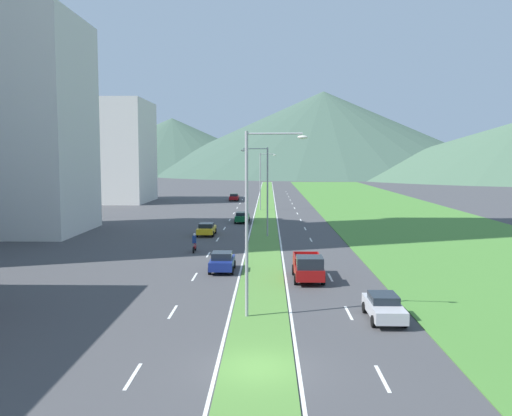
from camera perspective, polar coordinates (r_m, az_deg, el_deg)
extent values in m
plane|color=#424244|center=(24.56, 0.16, -16.18)|extent=(600.00, 600.00, 0.00)
cube|color=#518438|center=(83.34, 0.96, -0.94)|extent=(3.20, 240.00, 0.06)
cube|color=#477F33|center=(85.75, 14.87, -0.94)|extent=(24.00, 240.00, 0.06)
cube|color=silver|center=(24.33, -12.52, -16.50)|extent=(0.16, 2.80, 0.01)
cube|color=silver|center=(33.18, -8.54, -10.50)|extent=(0.16, 2.80, 0.01)
cube|color=silver|center=(42.33, -6.33, -7.03)|extent=(0.16, 2.80, 0.01)
cube|color=silver|center=(51.61, -4.93, -4.79)|extent=(0.16, 2.80, 0.01)
cube|color=silver|center=(60.98, -3.96, -3.24)|extent=(0.16, 2.80, 0.01)
cube|color=silver|center=(70.39, -3.25, -2.10)|extent=(0.16, 2.80, 0.01)
cube|color=silver|center=(79.82, -2.72, -1.23)|extent=(0.16, 2.80, 0.01)
cube|color=silver|center=(89.28, -2.29, -0.55)|extent=(0.16, 2.80, 0.01)
cube|color=silver|center=(98.75, -1.95, 0.01)|extent=(0.16, 2.80, 0.01)
cube|color=silver|center=(108.24, -1.66, 0.47)|extent=(0.16, 2.80, 0.01)
cube|color=silver|center=(117.73, -1.43, 0.85)|extent=(0.16, 2.80, 0.01)
cube|color=silver|center=(127.23, -1.23, 1.18)|extent=(0.16, 2.80, 0.01)
cube|color=silver|center=(136.73, -1.05, 1.46)|extent=(0.16, 2.80, 0.01)
cube|color=silver|center=(146.23, -0.90, 1.70)|extent=(0.16, 2.80, 0.01)
cube|color=silver|center=(24.14, 12.85, -16.69)|extent=(0.16, 2.80, 0.01)
cube|color=silver|center=(33.04, 9.49, -10.58)|extent=(0.16, 2.80, 0.01)
cube|color=silver|center=(42.22, 7.64, -7.08)|extent=(0.16, 2.80, 0.01)
cube|color=silver|center=(51.53, 6.46, -4.83)|extent=(0.16, 2.80, 0.01)
cube|color=silver|center=(60.90, 5.66, -3.27)|extent=(0.16, 2.80, 0.01)
cube|color=silver|center=(70.32, 5.07, -2.12)|extent=(0.16, 2.80, 0.01)
cube|color=silver|center=(79.77, 4.62, -1.25)|extent=(0.16, 2.80, 0.01)
cube|color=silver|center=(89.23, 4.26, -0.56)|extent=(0.16, 2.80, 0.01)
cube|color=silver|center=(98.71, 3.97, 0.00)|extent=(0.16, 2.80, 0.01)
cube|color=silver|center=(108.20, 3.74, 0.45)|extent=(0.16, 2.80, 0.01)
cube|color=silver|center=(117.69, 3.54, 0.84)|extent=(0.16, 2.80, 0.01)
cube|color=silver|center=(127.19, 3.37, 1.17)|extent=(0.16, 2.80, 0.01)
cube|color=silver|center=(136.70, 3.23, 1.45)|extent=(0.16, 2.80, 0.01)
cube|color=silver|center=(146.20, 3.10, 1.69)|extent=(0.16, 2.80, 0.01)
cube|color=silver|center=(83.37, -0.24, -0.95)|extent=(0.16, 240.00, 0.01)
cube|color=silver|center=(83.36, 2.17, -0.96)|extent=(0.16, 240.00, 0.01)
cube|color=silver|center=(71.65, -23.09, 7.77)|extent=(14.51, 14.51, 25.34)
cylinder|color=beige|center=(73.75, -23.50, 18.83)|extent=(7.94, 7.94, 3.02)
cube|color=silver|center=(116.27, -15.13, 5.61)|extent=(17.15, 17.15, 20.27)
cone|color=#3D5647|center=(323.77, -8.59, 6.34)|extent=(142.18, 142.18, 31.38)
cone|color=#3D5647|center=(309.27, 6.91, 7.67)|extent=(200.92, 200.92, 44.91)
cylinder|color=#99999E|center=(30.76, -0.96, -1.80)|extent=(0.18, 0.18, 10.40)
cylinder|color=#99999E|center=(30.42, 1.91, 7.64)|extent=(3.05, 0.33, 0.10)
ellipsoid|color=silver|center=(30.36, 4.81, 7.26)|extent=(0.56, 0.28, 0.20)
cylinder|color=#99999E|center=(62.48, 1.19, 1.62)|extent=(0.18, 0.18, 10.08)
cylinder|color=#99999E|center=(62.31, -0.07, 6.11)|extent=(2.74, 0.25, 0.10)
ellipsoid|color=silver|center=(62.28, -1.33, 5.93)|extent=(0.56, 0.28, 0.20)
cylinder|color=#99999E|center=(94.30, 0.44, 2.71)|extent=(0.18, 0.18, 9.69)
cylinder|color=#99999E|center=(94.25, 1.18, 5.56)|extent=(2.41, 0.19, 0.10)
ellipsoid|color=silver|center=(94.30, 1.91, 5.44)|extent=(0.56, 0.28, 0.20)
cube|color=#B2B2B7|center=(31.93, 13.00, -10.00)|extent=(1.71, 4.42, 0.66)
cube|color=black|center=(31.96, 12.95, -8.98)|extent=(1.47, 1.95, 0.43)
cylinder|color=black|center=(30.91, 15.02, -11.19)|extent=(0.22, 0.64, 0.64)
cylinder|color=black|center=(30.57, 11.98, -11.31)|extent=(0.22, 0.64, 0.64)
cylinder|color=black|center=(33.48, 13.90, -9.89)|extent=(0.22, 0.64, 0.64)
cylinder|color=black|center=(33.17, 11.09, -9.98)|extent=(0.22, 0.64, 0.64)
cube|color=navy|center=(44.03, -3.49, -5.65)|extent=(1.80, 4.01, 0.70)
cube|color=black|center=(43.76, -3.51, -4.89)|extent=(1.55, 1.76, 0.54)
cylinder|color=black|center=(45.39, -4.45, -5.77)|extent=(0.22, 0.64, 0.64)
cylinder|color=black|center=(45.25, -2.26, -5.79)|extent=(0.22, 0.64, 0.64)
cylinder|color=black|center=(42.97, -4.78, -6.40)|extent=(0.22, 0.64, 0.64)
cylinder|color=black|center=(42.82, -2.46, -6.43)|extent=(0.22, 0.64, 0.64)
cube|color=yellow|center=(64.38, -5.10, -2.25)|extent=(1.85, 4.53, 0.60)
cube|color=black|center=(64.13, -5.12, -1.78)|extent=(1.59, 1.99, 0.49)
cylinder|color=black|center=(65.90, -5.73, -2.35)|extent=(0.22, 0.64, 0.64)
cylinder|color=black|center=(65.71, -4.19, -2.36)|extent=(0.22, 0.64, 0.64)
cylinder|color=black|center=(63.14, -6.04, -2.68)|extent=(0.22, 0.64, 0.64)
cylinder|color=black|center=(62.94, -4.43, -2.69)|extent=(0.22, 0.64, 0.64)
cube|color=maroon|center=(115.32, -2.26, 1.08)|extent=(1.83, 4.71, 0.66)
cube|color=black|center=(115.09, -2.26, 1.35)|extent=(1.57, 2.07, 0.47)
cylinder|color=black|center=(116.85, -2.64, 0.97)|extent=(0.22, 0.64, 0.64)
cylinder|color=black|center=(116.75, -1.78, 0.97)|extent=(0.22, 0.64, 0.64)
cylinder|color=black|center=(113.95, -2.74, 0.86)|extent=(0.22, 0.64, 0.64)
cylinder|color=black|center=(113.84, -1.86, 0.86)|extent=(0.22, 0.64, 0.64)
cube|color=#0C5128|center=(76.71, -1.43, -1.00)|extent=(1.83, 4.77, 0.69)
cube|color=black|center=(76.46, -1.44, -0.59)|extent=(1.58, 2.10, 0.43)
cylinder|color=black|center=(78.26, -2.02, -1.13)|extent=(0.22, 0.64, 0.64)
cylinder|color=black|center=(78.18, -0.73, -1.13)|extent=(0.22, 0.64, 0.64)
cylinder|color=black|center=(75.33, -2.15, -1.38)|extent=(0.22, 0.64, 0.64)
cylinder|color=black|center=(75.24, -0.81, -1.38)|extent=(0.22, 0.64, 0.64)
cube|color=maroon|center=(41.12, 5.35, -6.25)|extent=(2.00, 5.40, 0.80)
cube|color=black|center=(39.40, 5.53, -5.57)|extent=(1.84, 2.00, 0.80)
cube|color=maroon|center=(42.15, 6.53, -5.12)|extent=(0.10, 3.20, 0.44)
cube|color=maroon|center=(42.02, 3.97, -5.13)|extent=(0.10, 3.20, 0.44)
cube|color=maroon|center=(43.60, 5.11, -4.76)|extent=(1.84, 0.10, 0.44)
cylinder|color=black|center=(39.70, 6.91, -7.27)|extent=(0.26, 0.80, 0.80)
cylinder|color=black|center=(39.56, 4.12, -7.29)|extent=(0.26, 0.80, 0.80)
cylinder|color=black|center=(42.86, 6.48, -6.34)|extent=(0.26, 0.80, 0.80)
cylinder|color=black|center=(42.73, 3.90, -6.35)|extent=(0.26, 0.80, 0.80)
cylinder|color=black|center=(53.93, -6.23, -4.06)|extent=(0.10, 0.60, 0.60)
cylinder|color=black|center=(52.56, -6.43, -4.30)|extent=(0.12, 0.60, 0.60)
cube|color=maroon|center=(53.21, -6.33, -3.99)|extent=(0.20, 1.12, 0.25)
ellipsoid|color=maroon|center=(53.36, -6.31, -3.58)|extent=(0.24, 0.44, 0.24)
cube|color=navy|center=(53.01, -6.35, -3.24)|extent=(0.36, 0.28, 0.70)
sphere|color=silver|center=(52.99, -6.35, -2.72)|extent=(0.26, 0.26, 0.26)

